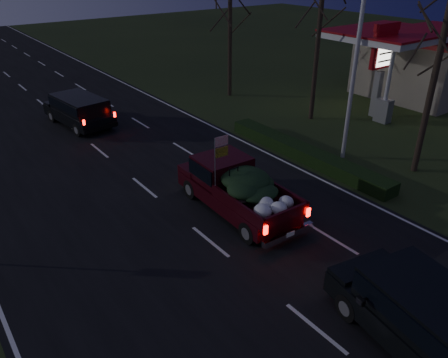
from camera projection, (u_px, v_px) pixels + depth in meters
ground at (210, 242)px, 15.43m from camera, size 120.00×120.00×0.00m
road_asphalt at (210, 242)px, 15.42m from camera, size 14.00×120.00×0.02m
hedge_row at (305, 153)px, 21.56m from camera, size 1.00×10.00×0.60m
light_pole at (358, 45)px, 19.37m from camera, size 0.50×0.90×9.16m
gas_price_pylon at (383, 55)px, 25.73m from camera, size 2.00×0.41×5.57m
gas_station_building at (434, 64)px, 31.50m from camera, size 10.00×7.00×4.00m
gas_canopy at (390, 39)px, 27.24m from camera, size 7.10×6.10×4.88m
bare_tree_near at (441, 48)px, 17.97m from camera, size 3.60×3.60×7.50m
bare_tree_mid at (321, 9)px, 24.13m from camera, size 3.60×3.60×8.50m
bare_tree_far at (230, 19)px, 29.10m from camera, size 3.60×3.60×7.00m
pickup_truck at (236, 185)px, 16.86m from camera, size 2.31×5.66×2.93m
lead_suv at (79, 108)px, 25.38m from camera, size 2.69×5.22×1.44m
rear_suv at (435, 321)px, 10.58m from camera, size 3.10×5.58×1.52m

